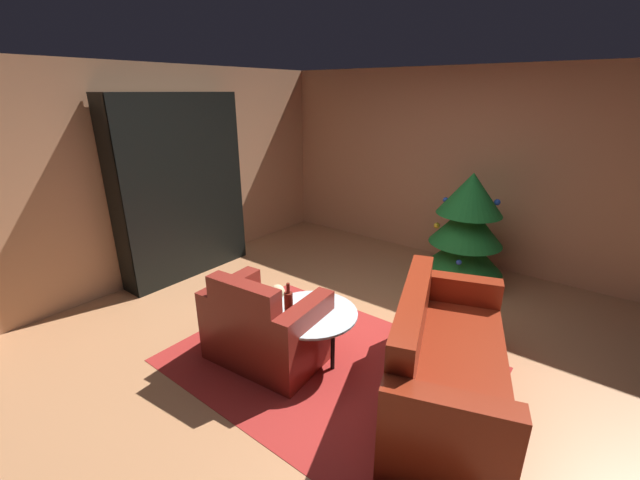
{
  "coord_description": "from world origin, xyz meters",
  "views": [
    {
      "loc": [
        1.73,
        -2.56,
        2.2
      ],
      "look_at": [
        -0.28,
        0.03,
        0.98
      ],
      "focal_mm": 22.6,
      "sensor_mm": 36.0,
      "label": 1
    }
  ],
  "objects_px": {
    "armchair_red": "(265,328)",
    "book_stack_on_table": "(305,310)",
    "coffee_table": "(312,316)",
    "decorated_tree": "(467,228)",
    "bookshelf_unit": "(189,187)",
    "couch_red": "(444,364)",
    "bottle_on_table": "(289,305)"
  },
  "relations": [
    {
      "from": "book_stack_on_table",
      "to": "bottle_on_table",
      "type": "distance_m",
      "value": 0.19
    },
    {
      "from": "bookshelf_unit",
      "to": "couch_red",
      "type": "bearing_deg",
      "value": -5.49
    },
    {
      "from": "couch_red",
      "to": "coffee_table",
      "type": "bearing_deg",
      "value": -166.7
    },
    {
      "from": "book_stack_on_table",
      "to": "decorated_tree",
      "type": "xyz_separation_m",
      "value": [
        0.51,
        2.34,
        0.19
      ]
    },
    {
      "from": "couch_red",
      "to": "decorated_tree",
      "type": "xyz_separation_m",
      "value": [
        -0.58,
        2.04,
        0.4
      ]
    },
    {
      "from": "armchair_red",
      "to": "couch_red",
      "type": "bearing_deg",
      "value": 19.03
    },
    {
      "from": "bookshelf_unit",
      "to": "decorated_tree",
      "type": "distance_m",
      "value": 3.37
    },
    {
      "from": "book_stack_on_table",
      "to": "decorated_tree",
      "type": "distance_m",
      "value": 2.4
    },
    {
      "from": "couch_red",
      "to": "book_stack_on_table",
      "type": "relative_size",
      "value": 8.41
    },
    {
      "from": "armchair_red",
      "to": "bottle_on_table",
      "type": "xyz_separation_m",
      "value": [
        0.26,
        0.03,
        0.3
      ]
    },
    {
      "from": "bookshelf_unit",
      "to": "coffee_table",
      "type": "bearing_deg",
      "value": -13.64
    },
    {
      "from": "couch_red",
      "to": "coffee_table",
      "type": "distance_m",
      "value": 1.09
    },
    {
      "from": "bookshelf_unit",
      "to": "book_stack_on_table",
      "type": "xyz_separation_m",
      "value": [
        2.37,
        -0.63,
        -0.58
      ]
    },
    {
      "from": "armchair_red",
      "to": "book_stack_on_table",
      "type": "relative_size",
      "value": 4.54
    },
    {
      "from": "coffee_table",
      "to": "book_stack_on_table",
      "type": "xyz_separation_m",
      "value": [
        -0.03,
        -0.05,
        0.07
      ]
    },
    {
      "from": "book_stack_on_table",
      "to": "bookshelf_unit",
      "type": "bearing_deg",
      "value": 165.13
    },
    {
      "from": "decorated_tree",
      "to": "coffee_table",
      "type": "bearing_deg",
      "value": -101.84
    },
    {
      "from": "bookshelf_unit",
      "to": "coffee_table",
      "type": "height_order",
      "value": "bookshelf_unit"
    },
    {
      "from": "armchair_red",
      "to": "book_stack_on_table",
      "type": "distance_m",
      "value": 0.41
    },
    {
      "from": "bookshelf_unit",
      "to": "decorated_tree",
      "type": "height_order",
      "value": "bookshelf_unit"
    },
    {
      "from": "book_stack_on_table",
      "to": "bottle_on_table",
      "type": "relative_size",
      "value": 0.7
    },
    {
      "from": "book_stack_on_table",
      "to": "couch_red",
      "type": "bearing_deg",
      "value": 15.27
    },
    {
      "from": "decorated_tree",
      "to": "bottle_on_table",
      "type": "bearing_deg",
      "value": -102.56
    },
    {
      "from": "coffee_table",
      "to": "bottle_on_table",
      "type": "distance_m",
      "value": 0.27
    },
    {
      "from": "bottle_on_table",
      "to": "decorated_tree",
      "type": "xyz_separation_m",
      "value": [
        0.55,
        2.49,
        0.1
      ]
    },
    {
      "from": "bookshelf_unit",
      "to": "coffee_table",
      "type": "distance_m",
      "value": 2.55
    },
    {
      "from": "bookshelf_unit",
      "to": "bottle_on_table",
      "type": "xyz_separation_m",
      "value": [
        2.32,
        -0.78,
        -0.49
      ]
    },
    {
      "from": "couch_red",
      "to": "book_stack_on_table",
      "type": "bearing_deg",
      "value": -164.73
    },
    {
      "from": "armchair_red",
      "to": "book_stack_on_table",
      "type": "bearing_deg",
      "value": 31.12
    },
    {
      "from": "bookshelf_unit",
      "to": "decorated_tree",
      "type": "bearing_deg",
      "value": 30.69
    },
    {
      "from": "coffee_table",
      "to": "decorated_tree",
      "type": "bearing_deg",
      "value": 78.16
    },
    {
      "from": "coffee_table",
      "to": "book_stack_on_table",
      "type": "relative_size",
      "value": 3.44
    }
  ]
}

